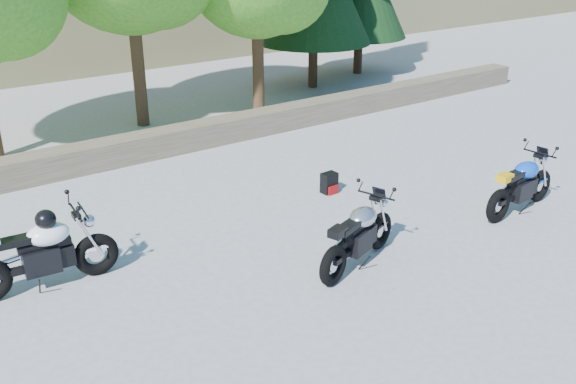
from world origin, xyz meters
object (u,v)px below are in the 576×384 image
object	(u,v)px
silver_bike	(359,236)
white_bike	(41,252)
blue_bike	(521,186)
backpack	(329,183)

from	to	relation	value
silver_bike	white_bike	bearing A→B (deg)	134.46
blue_bike	backpack	distance (m)	3.15
silver_bike	white_bike	size ratio (longest dim) A/B	0.90
silver_bike	backpack	bearing A→B (deg)	41.52
white_bike	backpack	world-z (taller)	white_bike
backpack	silver_bike	bearing A→B (deg)	-122.61
silver_bike	backpack	world-z (taller)	silver_bike
white_bike	backpack	bearing A→B (deg)	8.44
white_bike	blue_bike	world-z (taller)	white_bike
silver_bike	backpack	size ratio (longest dim) A/B	4.83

